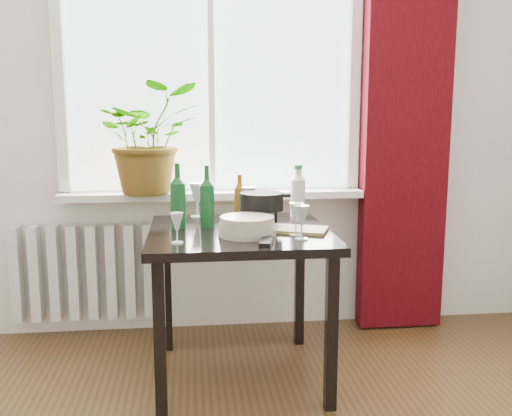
{
  "coord_description": "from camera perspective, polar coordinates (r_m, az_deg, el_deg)",
  "views": [
    {
      "loc": [
        -0.12,
        -1.09,
        1.29
      ],
      "look_at": [
        0.18,
        1.55,
        0.84
      ],
      "focal_mm": 40.0,
      "sensor_mm": 36.0,
      "label": 1
    }
  ],
  "objects": [
    {
      "name": "wine_bottle_right",
      "position": [
        2.76,
        -4.92,
        1.21
      ],
      "size": [
        0.08,
        0.08,
        0.3
      ],
      "primitive_type": null,
      "rotation": [
        0.0,
        0.0,
        -0.15
      ],
      "color": "#0C4018",
      "rests_on": "table"
    },
    {
      "name": "windowsill",
      "position": [
        3.28,
        -4.34,
        1.35
      ],
      "size": [
        1.72,
        0.2,
        0.04
      ],
      "color": "silver",
      "rests_on": "ground"
    },
    {
      "name": "wineglass_back_left",
      "position": [
        3.04,
        -5.94,
        0.84
      ],
      "size": [
        0.1,
        0.1,
        0.19
      ],
      "primitive_type": null,
      "rotation": [
        0.0,
        0.0,
        -0.34
      ],
      "color": "silver",
      "rests_on": "table"
    },
    {
      "name": "wine_bottle_left",
      "position": [
        2.75,
        -7.81,
        1.26
      ],
      "size": [
        0.09,
        0.09,
        0.32
      ],
      "primitive_type": null,
      "rotation": [
        0.0,
        0.0,
        -0.28
      ],
      "color": "#0C4219",
      "rests_on": "table"
    },
    {
      "name": "cutting_board",
      "position": [
        2.69,
        4.18,
        -2.16
      ],
      "size": [
        0.32,
        0.26,
        0.01
      ],
      "primitive_type": "cube",
      "rotation": [
        0.0,
        0.0,
        -0.37
      ],
      "color": "tan",
      "rests_on": "table"
    },
    {
      "name": "radiator",
      "position": [
        3.45,
        -16.86,
        -6.17
      ],
      "size": [
        0.8,
        0.1,
        0.55
      ],
      "color": "silver",
      "rests_on": "ground"
    },
    {
      "name": "cleaning_bottle",
      "position": [
        3.04,
        4.21,
        1.74
      ],
      "size": [
        0.1,
        0.1,
        0.28
      ],
      "primitive_type": null,
      "rotation": [
        0.0,
        0.0,
        -0.38
      ],
      "color": "silver",
      "rests_on": "table"
    },
    {
      "name": "wineglass_far_right",
      "position": [
        2.5,
        4.59,
        -1.42
      ],
      "size": [
        0.07,
        0.07,
        0.16
      ],
      "primitive_type": null,
      "rotation": [
        0.0,
        0.0,
        0.04
      ],
      "color": "silver",
      "rests_on": "table"
    },
    {
      "name": "bottle_amber",
      "position": [
        2.98,
        -1.65,
        1.18
      ],
      "size": [
        0.06,
        0.06,
        0.24
      ],
      "primitive_type": null,
      "rotation": [
        0.0,
        0.0,
        -0.05
      ],
      "color": "#683B0B",
      "rests_on": "table"
    },
    {
      "name": "potted_plant",
      "position": [
        3.2,
        -10.68,
        6.83
      ],
      "size": [
        0.66,
        0.61,
        0.61
      ],
      "primitive_type": "imported",
      "rotation": [
        0.0,
        0.0,
        0.29
      ],
      "color": "#1D661B",
      "rests_on": "windowsill"
    },
    {
      "name": "wineglass_back_center",
      "position": [
        2.91,
        -0.75,
        0.44
      ],
      "size": [
        0.08,
        0.08,
        0.18
      ],
      "primitive_type": null,
      "rotation": [
        0.0,
        0.0,
        -0.03
      ],
      "color": "silver",
      "rests_on": "table"
    },
    {
      "name": "table",
      "position": [
        2.73,
        -1.68,
        -4.09
      ],
      "size": [
        0.85,
        0.85,
        0.74
      ],
      "color": "black",
      "rests_on": "ground"
    },
    {
      "name": "wineglass_front_left",
      "position": [
        2.44,
        -7.91,
        -1.97
      ],
      "size": [
        0.07,
        0.07,
        0.14
      ],
      "primitive_type": null,
      "rotation": [
        0.0,
        0.0,
        0.26
      ],
      "color": "silver",
      "rests_on": "table"
    },
    {
      "name": "tv_remote",
      "position": [
        2.43,
        1.06,
        -3.33
      ],
      "size": [
        0.09,
        0.17,
        0.02
      ],
      "primitive_type": "cube",
      "rotation": [
        0.0,
        0.0,
        -0.24
      ],
      "color": "black",
      "rests_on": "table"
    },
    {
      "name": "plate_stack",
      "position": [
        2.58,
        -0.89,
        -1.84
      ],
      "size": [
        0.28,
        0.28,
        0.08
      ],
      "primitive_type": "cylinder",
      "rotation": [
        0.0,
        0.0,
        -0.07
      ],
      "color": "#BFB39E",
      "rests_on": "table"
    },
    {
      "name": "fondue_pot",
      "position": [
        2.78,
        0.55,
        -0.13
      ],
      "size": [
        0.25,
        0.22,
        0.17
      ],
      "primitive_type": null,
      "rotation": [
        0.0,
        0.0,
        -0.03
      ],
      "color": "black",
      "rests_on": "table"
    },
    {
      "name": "wineglass_front_right",
      "position": [
        2.57,
        4.01,
        -1.1
      ],
      "size": [
        0.08,
        0.08,
        0.15
      ],
      "primitive_type": null,
      "rotation": [
        0.0,
        0.0,
        0.39
      ],
      "color": "#B1BABF",
      "rests_on": "table"
    },
    {
      "name": "window",
      "position": [
        3.33,
        -4.56,
        14.84
      ],
      "size": [
        1.72,
        0.08,
        1.62
      ],
      "color": "white",
      "rests_on": "ground"
    },
    {
      "name": "curtain",
      "position": [
        3.45,
        14.79,
        9.32
      ],
      "size": [
        0.5,
        0.12,
        2.56
      ],
      "color": "#340409",
      "rests_on": "ground"
    }
  ]
}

